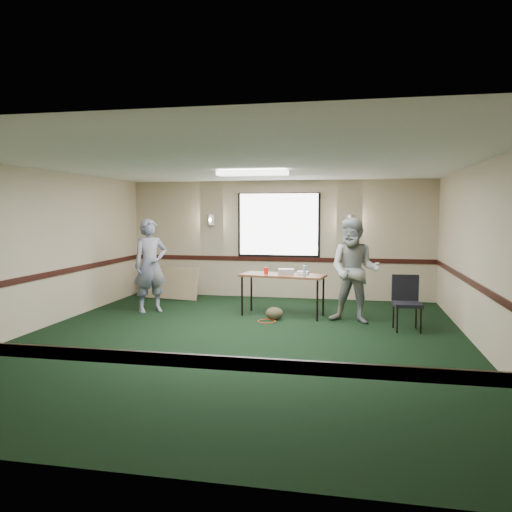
% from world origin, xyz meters
% --- Properties ---
extents(ground, '(8.00, 8.00, 0.00)m').
position_xyz_m(ground, '(0.00, 0.00, 0.00)').
color(ground, black).
rests_on(ground, ground).
extents(room_shell, '(8.00, 8.02, 8.00)m').
position_xyz_m(room_shell, '(0.00, 2.12, 1.58)').
color(room_shell, '#C0AF8B').
rests_on(room_shell, ground).
extents(folding_table, '(1.68, 0.88, 0.80)m').
position_xyz_m(folding_table, '(0.38, 1.99, 0.74)').
color(folding_table, '#542E18').
rests_on(folding_table, ground).
extents(projector, '(0.32, 0.28, 0.10)m').
position_xyz_m(projector, '(0.44, 2.05, 0.85)').
color(projector, '#97979F').
rests_on(projector, folding_table).
extents(game_console, '(0.23, 0.19, 0.05)m').
position_xyz_m(game_console, '(0.75, 2.12, 0.82)').
color(game_console, silver).
rests_on(game_console, folding_table).
extents(red_cup, '(0.08, 0.08, 0.12)m').
position_xyz_m(red_cup, '(0.06, 1.99, 0.86)').
color(red_cup, red).
rests_on(red_cup, folding_table).
extents(water_bottle, '(0.06, 0.06, 0.20)m').
position_xyz_m(water_bottle, '(0.82, 1.76, 0.90)').
color(water_bottle, '#7DA6CD').
rests_on(water_bottle, folding_table).
extents(duffel_bag, '(0.35, 0.27, 0.23)m').
position_xyz_m(duffel_bag, '(0.29, 1.59, 0.12)').
color(duffel_bag, '#453C27').
rests_on(duffel_bag, ground).
extents(cable_coil, '(0.34, 0.34, 0.02)m').
position_xyz_m(cable_coil, '(0.18, 1.39, 0.01)').
color(cable_coil, red).
rests_on(cable_coil, ground).
extents(folded_table, '(1.48, 0.44, 0.75)m').
position_xyz_m(folded_table, '(-2.45, 3.36, 0.37)').
color(folded_table, '#9A7E5F').
rests_on(folded_table, ground).
extents(conference_chair, '(0.48, 0.50, 0.92)m').
position_xyz_m(conference_chair, '(2.59, 1.26, 0.54)').
color(conference_chair, black).
rests_on(conference_chair, ground).
extents(person_left, '(0.80, 0.78, 1.85)m').
position_xyz_m(person_left, '(-2.24, 1.86, 0.92)').
color(person_left, '#3D4C87').
rests_on(person_left, ground).
extents(person_right, '(1.05, 0.89, 1.88)m').
position_xyz_m(person_right, '(1.72, 1.63, 0.94)').
color(person_right, '#7A91BE').
rests_on(person_right, ground).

